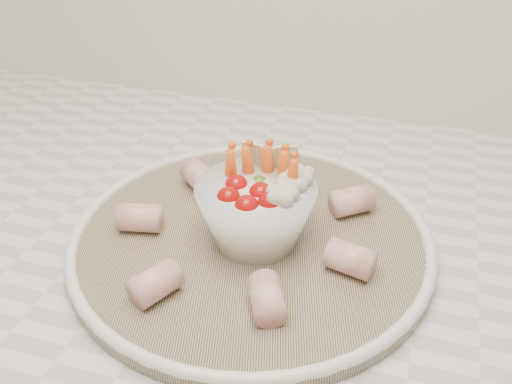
% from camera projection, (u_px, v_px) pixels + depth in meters
% --- Properties ---
extents(serving_platter, '(0.46, 0.46, 0.02)m').
position_uv_depth(serving_platter, '(251.00, 238.00, 0.60)').
color(serving_platter, navy).
rests_on(serving_platter, kitchen_counter).
extents(veggie_bowl, '(0.12, 0.12, 0.10)m').
position_uv_depth(veggie_bowl, '(258.00, 209.00, 0.57)').
color(veggie_bowl, white).
rests_on(veggie_bowl, serving_platter).
extents(cured_meat_rolls, '(0.27, 0.28, 0.03)m').
position_uv_depth(cured_meat_rolls, '(250.00, 223.00, 0.59)').
color(cured_meat_rolls, '#C35959').
rests_on(cured_meat_rolls, serving_platter).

